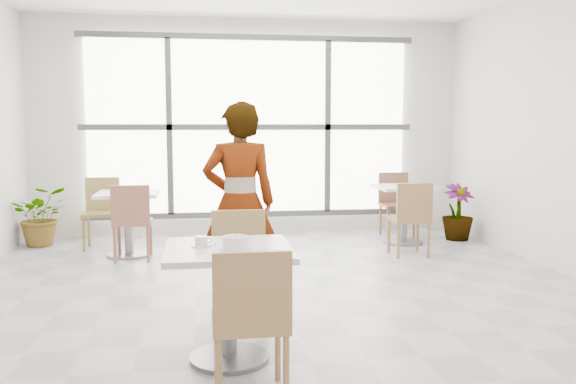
{
  "coord_description": "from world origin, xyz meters",
  "views": [
    {
      "loc": [
        -0.68,
        -5.01,
        1.53
      ],
      "look_at": [
        0.0,
        -0.3,
        1.0
      ],
      "focal_mm": 37.73,
      "sensor_mm": 36.0,
      "label": 1
    }
  ],
  "objects": [
    {
      "name": "chair_near",
      "position": [
        -0.42,
        -1.81,
        0.5
      ],
      "size": [
        0.42,
        0.42,
        0.87
      ],
      "rotation": [
        0.0,
        0.0,
        3.14
      ],
      "color": "#9F7346",
      "rests_on": "ground"
    },
    {
      "name": "oatmeal_bowl",
      "position": [
        -0.47,
        -1.25,
        0.79
      ],
      "size": [
        0.21,
        0.21,
        0.09
      ],
      "color": "silver",
      "rests_on": "main_table"
    },
    {
      "name": "bg_chair_right_near",
      "position": [
        1.72,
        1.64,
        0.5
      ],
      "size": [
        0.42,
        0.42,
        0.87
      ],
      "rotation": [
        0.0,
        0.0,
        3.14
      ],
      "color": "olive",
      "rests_on": "ground"
    },
    {
      "name": "plant_right",
      "position": [
        2.7,
        2.57,
        0.37
      ],
      "size": [
        0.5,
        0.5,
        0.75
      ],
      "primitive_type": "imported",
      "rotation": [
        0.0,
        0.0,
        0.2
      ],
      "color": "#4F833E",
      "rests_on": "ground"
    },
    {
      "name": "plant_left",
      "position": [
        -2.7,
        2.96,
        0.38
      ],
      "size": [
        0.82,
        0.76,
        0.76
      ],
      "primitive_type": "imported",
      "rotation": [
        0.0,
        0.0,
        0.29
      ],
      "color": "#578C42",
      "rests_on": "ground"
    },
    {
      "name": "window",
      "position": [
        0.0,
        3.44,
        1.5
      ],
      "size": [
        4.6,
        0.07,
        2.52
      ],
      "color": "white",
      "rests_on": "ground"
    },
    {
      "name": "wall_back",
      "position": [
        0.0,
        3.5,
        1.5
      ],
      "size": [
        6.0,
        0.0,
        6.0
      ],
      "primitive_type": "plane",
      "rotation": [
        1.57,
        0.0,
        0.0
      ],
      "color": "silver",
      "rests_on": "ground"
    },
    {
      "name": "person",
      "position": [
        -0.36,
        0.15,
        0.86
      ],
      "size": [
        0.64,
        0.43,
        1.72
      ],
      "primitive_type": "imported",
      "rotation": [
        0.0,
        0.0,
        3.17
      ],
      "color": "black",
      "rests_on": "ground"
    },
    {
      "name": "coffee_cup",
      "position": [
        -0.68,
        -1.15,
        0.78
      ],
      "size": [
        0.16,
        0.13,
        0.07
      ],
      "color": "silver",
      "rests_on": "main_table"
    },
    {
      "name": "bg_chair_left_far",
      "position": [
        -1.92,
        2.76,
        0.5
      ],
      "size": [
        0.42,
        0.42,
        0.87
      ],
      "color": "olive",
      "rests_on": "ground"
    },
    {
      "name": "bg_chair_left_near",
      "position": [
        -1.46,
        1.88,
        0.5
      ],
      "size": [
        0.42,
        0.42,
        0.87
      ],
      "rotation": [
        0.0,
        0.0,
        3.14
      ],
      "color": "brown",
      "rests_on": "ground"
    },
    {
      "name": "wall_front",
      "position": [
        0.0,
        -3.5,
        1.5
      ],
      "size": [
        6.0,
        0.0,
        6.0
      ],
      "primitive_type": "plane",
      "rotation": [
        -1.57,
        0.0,
        0.0
      ],
      "color": "silver",
      "rests_on": "ground"
    },
    {
      "name": "chair_far",
      "position": [
        -0.4,
        -0.45,
        0.5
      ],
      "size": [
        0.42,
        0.42,
        0.87
      ],
      "color": "#9E7C4C",
      "rests_on": "ground"
    },
    {
      "name": "bg_chair_right_far",
      "position": [
        1.98,
        3.01,
        0.5
      ],
      "size": [
        0.42,
        0.42,
        0.87
      ],
      "color": "brown",
      "rests_on": "ground"
    },
    {
      "name": "main_table",
      "position": [
        -0.51,
        -1.19,
        0.52
      ],
      "size": [
        0.8,
        0.8,
        0.75
      ],
      "color": "silver",
      "rests_on": "ground"
    },
    {
      "name": "floor",
      "position": [
        0.0,
        0.0,
        0.0
      ],
      "size": [
        7.0,
        7.0,
        0.0
      ],
      "primitive_type": "plane",
      "color": "#9E9EA5",
      "rests_on": "ground"
    },
    {
      "name": "bg_table_left",
      "position": [
        -1.53,
        2.18,
        0.49
      ],
      "size": [
        0.7,
        0.7,
        0.75
      ],
      "color": "white",
      "rests_on": "ground"
    },
    {
      "name": "bg_table_right",
      "position": [
        1.91,
        2.46,
        0.49
      ],
      "size": [
        0.7,
        0.7,
        0.75
      ],
      "color": "silver",
      "rests_on": "ground"
    }
  ]
}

